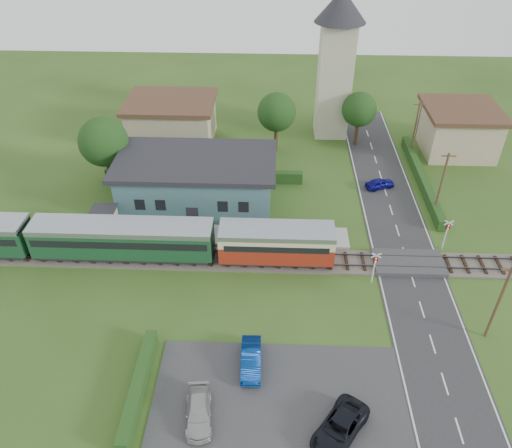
{
  "coord_description": "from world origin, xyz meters",
  "views": [
    {
      "loc": [
        -2.24,
        -32.07,
        29.55
      ],
      "look_at": [
        -3.69,
        4.0,
        2.66
      ],
      "focal_mm": 35.0,
      "sensor_mm": 36.0,
      "label": 1
    }
  ],
  "objects_px": {
    "pedestrian_near": "(282,231)",
    "house_east": "(458,129)",
    "train": "(87,238)",
    "car_park_blue": "(251,359)",
    "car_park_silver": "(199,412)",
    "crossing_signal_far": "(447,231)",
    "equipment_hut": "(105,221)",
    "car_park_dark": "(340,427)",
    "church_tower": "(337,55)",
    "house_west": "(172,121)",
    "station_building": "(197,181)",
    "crossing_signal_near": "(375,263)",
    "pedestrian_far": "(113,228)",
    "car_on_road": "(380,183)"
  },
  "relations": [
    {
      "from": "church_tower",
      "to": "crossing_signal_near",
      "type": "distance_m",
      "value": 29.57
    },
    {
      "from": "train",
      "to": "pedestrian_far",
      "type": "distance_m",
      "value": 3.05
    },
    {
      "from": "station_building",
      "to": "crossing_signal_far",
      "type": "bearing_deg",
      "value": -15.63
    },
    {
      "from": "crossing_signal_near",
      "to": "car_park_blue",
      "type": "height_order",
      "value": "crossing_signal_near"
    },
    {
      "from": "house_west",
      "to": "pedestrian_near",
      "type": "bearing_deg",
      "value": -55.94
    },
    {
      "from": "house_west",
      "to": "car_park_dark",
      "type": "xyz_separation_m",
      "value": [
        17.3,
        -39.5,
        -2.06
      ]
    },
    {
      "from": "pedestrian_near",
      "to": "crossing_signal_far",
      "type": "bearing_deg",
      "value": -179.78
    },
    {
      "from": "crossing_signal_far",
      "to": "house_west",
      "type": "bearing_deg",
      "value": 144.23
    },
    {
      "from": "car_on_road",
      "to": "car_park_silver",
      "type": "bearing_deg",
      "value": 128.94
    },
    {
      "from": "car_park_dark",
      "to": "pedestrian_near",
      "type": "relative_size",
      "value": 2.64
    },
    {
      "from": "station_building",
      "to": "crossing_signal_near",
      "type": "bearing_deg",
      "value": -34.81
    },
    {
      "from": "car_park_silver",
      "to": "crossing_signal_near",
      "type": "bearing_deg",
      "value": 38.48
    },
    {
      "from": "church_tower",
      "to": "car_park_silver",
      "type": "bearing_deg",
      "value": -105.63
    },
    {
      "from": "station_building",
      "to": "house_west",
      "type": "xyz_separation_m",
      "value": [
        -5.0,
        14.01,
        0.1
      ]
    },
    {
      "from": "pedestrian_near",
      "to": "car_on_road",
      "type": "bearing_deg",
      "value": -135.57
    },
    {
      "from": "car_park_blue",
      "to": "pedestrian_far",
      "type": "relative_size",
      "value": 2.25
    },
    {
      "from": "equipment_hut",
      "to": "car_on_road",
      "type": "relative_size",
      "value": 0.79
    },
    {
      "from": "pedestrian_far",
      "to": "train",
      "type": "bearing_deg",
      "value": 167.58
    },
    {
      "from": "crossing_signal_far",
      "to": "car_on_road",
      "type": "height_order",
      "value": "crossing_signal_far"
    },
    {
      "from": "house_west",
      "to": "car_park_silver",
      "type": "xyz_separation_m",
      "value": [
        8.33,
        -38.73,
        -2.13
      ]
    },
    {
      "from": "equipment_hut",
      "to": "car_park_dark",
      "type": "distance_m",
      "value": 28.3
    },
    {
      "from": "equipment_hut",
      "to": "crossing_signal_near",
      "type": "bearing_deg",
      "value": -12.94
    },
    {
      "from": "train",
      "to": "equipment_hut",
      "type": "bearing_deg",
      "value": 79.56
    },
    {
      "from": "car_park_silver",
      "to": "car_park_blue",
      "type": "bearing_deg",
      "value": 46.07
    },
    {
      "from": "station_building",
      "to": "car_park_blue",
      "type": "height_order",
      "value": "station_building"
    },
    {
      "from": "car_park_silver",
      "to": "pedestrian_near",
      "type": "height_order",
      "value": "pedestrian_near"
    },
    {
      "from": "church_tower",
      "to": "house_east",
      "type": "xyz_separation_m",
      "value": [
        15.0,
        -4.0,
        -7.43
      ]
    },
    {
      "from": "car_park_dark",
      "to": "pedestrian_near",
      "type": "xyz_separation_m",
      "value": [
        -3.63,
        19.28,
        0.61
      ]
    },
    {
      "from": "house_east",
      "to": "pedestrian_far",
      "type": "height_order",
      "value": "house_east"
    },
    {
      "from": "house_east",
      "to": "pedestrian_near",
      "type": "distance_m",
      "value": 28.75
    },
    {
      "from": "train",
      "to": "house_west",
      "type": "distance_m",
      "value": 23.29
    },
    {
      "from": "crossing_signal_far",
      "to": "car_park_silver",
      "type": "height_order",
      "value": "crossing_signal_far"
    },
    {
      "from": "station_building",
      "to": "pedestrian_near",
      "type": "relative_size",
      "value": 8.94
    },
    {
      "from": "train",
      "to": "car_park_blue",
      "type": "relative_size",
      "value": 10.78
    },
    {
      "from": "car_on_road",
      "to": "car_park_dark",
      "type": "bearing_deg",
      "value": 144.73
    },
    {
      "from": "train",
      "to": "car_park_blue",
      "type": "xyz_separation_m",
      "value": [
        15.09,
        -11.5,
        -1.44
      ]
    },
    {
      "from": "house_west",
      "to": "pedestrian_far",
      "type": "distance_m",
      "value": 20.62
    },
    {
      "from": "train",
      "to": "church_tower",
      "type": "xyz_separation_m",
      "value": [
        23.59,
        26.0,
        8.05
      ]
    },
    {
      "from": "house_east",
      "to": "train",
      "type": "bearing_deg",
      "value": -150.31
    },
    {
      "from": "crossing_signal_near",
      "to": "pedestrian_far",
      "type": "distance_m",
      "value": 24.07
    },
    {
      "from": "house_east",
      "to": "car_on_road",
      "type": "relative_size",
      "value": 2.73
    },
    {
      "from": "house_west",
      "to": "car_park_blue",
      "type": "bearing_deg",
      "value": -71.57
    },
    {
      "from": "car_park_silver",
      "to": "crossing_signal_far",
      "type": "bearing_deg",
      "value": 34.74
    },
    {
      "from": "pedestrian_near",
      "to": "house_east",
      "type": "bearing_deg",
      "value": -136.27
    },
    {
      "from": "crossing_signal_far",
      "to": "station_building",
      "type": "bearing_deg",
      "value": 164.37
    },
    {
      "from": "station_building",
      "to": "car_park_silver",
      "type": "relative_size",
      "value": 3.97
    },
    {
      "from": "train",
      "to": "crossing_signal_near",
      "type": "height_order",
      "value": "train"
    },
    {
      "from": "train",
      "to": "car_park_silver",
      "type": "height_order",
      "value": "train"
    },
    {
      "from": "crossing_signal_far",
      "to": "car_park_dark",
      "type": "xyz_separation_m",
      "value": [
        -11.3,
        -18.89,
        -1.41
      ]
    },
    {
      "from": "car_on_road",
      "to": "pedestrian_near",
      "type": "height_order",
      "value": "pedestrian_near"
    }
  ]
}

